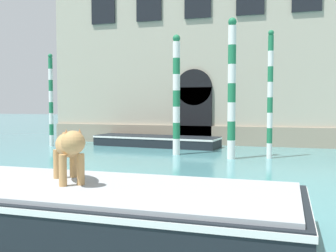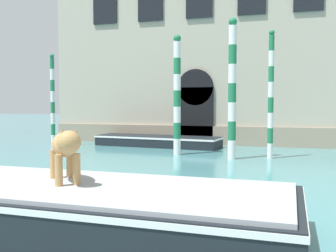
{
  "view_description": "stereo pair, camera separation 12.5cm",
  "coord_description": "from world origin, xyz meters",
  "px_view_note": "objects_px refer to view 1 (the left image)",
  "views": [
    {
      "loc": [
        4.16,
        0.68,
        1.89
      ],
      "look_at": [
        0.88,
        12.13,
        1.2
      ],
      "focal_mm": 42.0,
      "sensor_mm": 36.0,
      "label": 1
    },
    {
      "loc": [
        4.28,
        0.72,
        1.89
      ],
      "look_at": [
        0.88,
        12.13,
        1.2
      ],
      "focal_mm": 42.0,
      "sensor_mm": 36.0,
      "label": 2
    }
  ],
  "objects_px": {
    "boat_foreground": "(72,204)",
    "boat_moored_near_palazzo": "(156,141)",
    "mooring_pole_2": "(51,100)",
    "mooring_pole_0": "(176,94)",
    "mooring_pole_1": "(270,94)",
    "mooring_pole_3": "(232,88)",
    "dog_on_deck": "(69,147)"
  },
  "relations": [
    {
      "from": "boat_foreground",
      "to": "boat_moored_near_palazzo",
      "type": "bearing_deg",
      "value": 102.13
    },
    {
      "from": "boat_moored_near_palazzo",
      "to": "mooring_pole_2",
      "type": "height_order",
      "value": "mooring_pole_2"
    },
    {
      "from": "boat_foreground",
      "to": "mooring_pole_2",
      "type": "xyz_separation_m",
      "value": [
        -6.69,
        9.95,
        1.69
      ]
    },
    {
      "from": "mooring_pole_0",
      "to": "mooring_pole_1",
      "type": "distance_m",
      "value": 3.32
    },
    {
      "from": "boat_moored_near_palazzo",
      "to": "mooring_pole_3",
      "type": "relative_size",
      "value": 1.2
    },
    {
      "from": "boat_moored_near_palazzo",
      "to": "mooring_pole_1",
      "type": "relative_size",
      "value": 1.3
    },
    {
      "from": "dog_on_deck",
      "to": "mooring_pole_1",
      "type": "bearing_deg",
      "value": 123.0
    },
    {
      "from": "dog_on_deck",
      "to": "boat_moored_near_palazzo",
      "type": "relative_size",
      "value": 0.19
    },
    {
      "from": "boat_moored_near_palazzo",
      "to": "mooring_pole_2",
      "type": "xyz_separation_m",
      "value": [
        -4.5,
        -1.12,
        1.8
      ]
    },
    {
      "from": "mooring_pole_2",
      "to": "dog_on_deck",
      "type": "bearing_deg",
      "value": -56.23
    },
    {
      "from": "boat_foreground",
      "to": "mooring_pole_1",
      "type": "xyz_separation_m",
      "value": [
        2.69,
        8.57,
        1.84
      ]
    },
    {
      "from": "boat_moored_near_palazzo",
      "to": "mooring_pole_1",
      "type": "xyz_separation_m",
      "value": [
        4.88,
        -2.5,
        1.95
      ]
    },
    {
      "from": "boat_moored_near_palazzo",
      "to": "mooring_pole_2",
      "type": "bearing_deg",
      "value": -159.69
    },
    {
      "from": "mooring_pole_1",
      "to": "mooring_pole_3",
      "type": "relative_size",
      "value": 0.92
    },
    {
      "from": "boat_moored_near_palazzo",
      "to": "boat_foreground",
      "type": "bearing_deg",
      "value": -72.51
    },
    {
      "from": "boat_foreground",
      "to": "mooring_pole_3",
      "type": "distance_m",
      "value": 8.43
    },
    {
      "from": "dog_on_deck",
      "to": "mooring_pole_1",
      "type": "relative_size",
      "value": 0.24
    },
    {
      "from": "boat_foreground",
      "to": "mooring_pole_0",
      "type": "distance_m",
      "value": 8.84
    },
    {
      "from": "mooring_pole_1",
      "to": "boat_moored_near_palazzo",
      "type": "bearing_deg",
      "value": 152.83
    },
    {
      "from": "dog_on_deck",
      "to": "mooring_pole_0",
      "type": "relative_size",
      "value": 0.24
    },
    {
      "from": "dog_on_deck",
      "to": "mooring_pole_3",
      "type": "height_order",
      "value": "mooring_pole_3"
    },
    {
      "from": "mooring_pole_1",
      "to": "boat_foreground",
      "type": "bearing_deg",
      "value": -107.45
    },
    {
      "from": "mooring_pole_2",
      "to": "mooring_pole_1",
      "type": "bearing_deg",
      "value": -8.39
    },
    {
      "from": "boat_foreground",
      "to": "mooring_pole_1",
      "type": "relative_size",
      "value": 1.58
    },
    {
      "from": "mooring_pole_2",
      "to": "mooring_pole_0",
      "type": "bearing_deg",
      "value": -12.32
    },
    {
      "from": "dog_on_deck",
      "to": "mooring_pole_3",
      "type": "relative_size",
      "value": 0.22
    },
    {
      "from": "boat_foreground",
      "to": "dog_on_deck",
      "type": "distance_m",
      "value": 0.88
    },
    {
      "from": "mooring_pole_2",
      "to": "boat_moored_near_palazzo",
      "type": "bearing_deg",
      "value": 13.98
    },
    {
      "from": "boat_moored_near_palazzo",
      "to": "mooring_pole_1",
      "type": "bearing_deg",
      "value": -20.84
    },
    {
      "from": "mooring_pole_0",
      "to": "mooring_pole_2",
      "type": "relative_size",
      "value": 1.08
    },
    {
      "from": "mooring_pole_2",
      "to": "mooring_pole_3",
      "type": "distance_m",
      "value": 8.36
    },
    {
      "from": "dog_on_deck",
      "to": "mooring_pole_0",
      "type": "distance_m",
      "value": 8.64
    }
  ]
}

